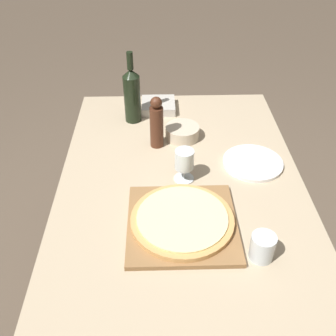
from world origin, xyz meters
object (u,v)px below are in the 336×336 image
object	(u,v)px
pizza	(182,219)
wine_glass	(184,161)
wine_bottle	(132,94)
small_bowl	(182,132)
pepper_mill	(157,123)

from	to	relation	value
pizza	wine_glass	size ratio (longest dim) A/B	2.60
wine_bottle	small_bowl	world-z (taller)	wine_bottle
pizza	pepper_mill	bearing A→B (deg)	99.73
wine_bottle	small_bowl	distance (m)	0.29
pizza	wine_bottle	size ratio (longest dim) A/B	1.04
wine_bottle	small_bowl	bearing A→B (deg)	-35.30
small_bowl	pepper_mill	bearing A→B (deg)	-153.47
wine_bottle	pepper_mill	size ratio (longest dim) A/B	1.44
pepper_mill	pizza	bearing A→B (deg)	-80.27
small_bowl	wine_glass	bearing A→B (deg)	-92.07
pepper_mill	wine_glass	bearing A→B (deg)	-66.29
pizza	wine_glass	xyz separation A→B (m)	(0.02, 0.24, 0.06)
wine_glass	small_bowl	world-z (taller)	wine_glass
pepper_mill	wine_glass	world-z (taller)	pepper_mill
pepper_mill	wine_glass	distance (m)	0.25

